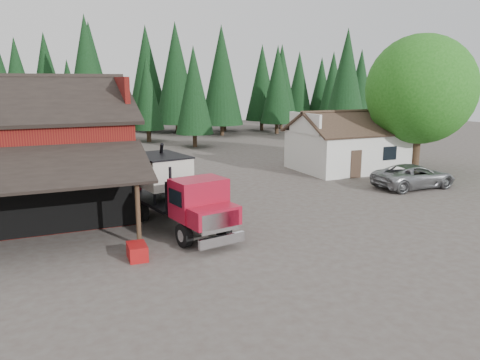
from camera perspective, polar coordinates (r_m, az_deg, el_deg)
name	(u,v)px	position (r m, az deg, el deg)	size (l,w,h in m)	color
ground	(280,242)	(20.32, 4.89, -7.60)	(120.00, 120.00, 0.00)	#493E39
red_barn	(1,162)	(27.09, -27.07, 1.94)	(12.80, 13.63, 7.18)	maroon
farmhouse	(348,148)	(37.51, 13.05, 3.79)	(8.60, 6.42, 4.65)	silver
deciduous_tree	(421,93)	(37.48, 21.17, 9.81)	(8.00, 8.00, 10.20)	#382619
conifer_backdrop	(118,137)	(59.91, -14.60, 5.05)	(76.00, 16.00, 16.00)	black
near_pine_b	(194,90)	(49.22, -5.64, 10.84)	(3.96, 3.96, 10.40)	#382619
near_pine_c	(346,80)	(52.97, 12.83, 11.77)	(4.84, 4.84, 12.40)	#382619
near_pine_d	(87,75)	(51.08, -18.10, 12.05)	(5.28, 5.28, 13.40)	#382619
feed_truck	(174,190)	(22.18, -8.03, -1.25)	(3.76, 8.64, 3.78)	black
silver_car	(414,176)	(32.29, 20.44, 0.45)	(2.56, 5.55, 1.54)	#929599
equip_box	(137,252)	(18.80, -12.42, -8.52)	(0.70, 1.10, 0.60)	maroon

